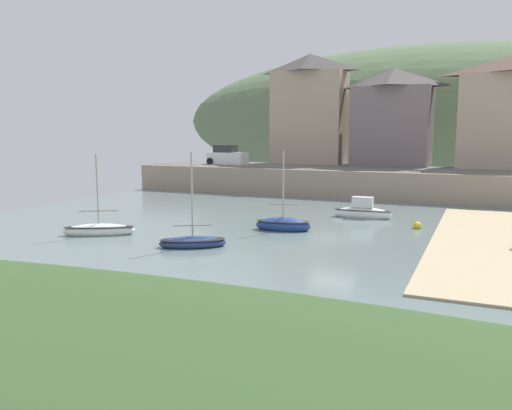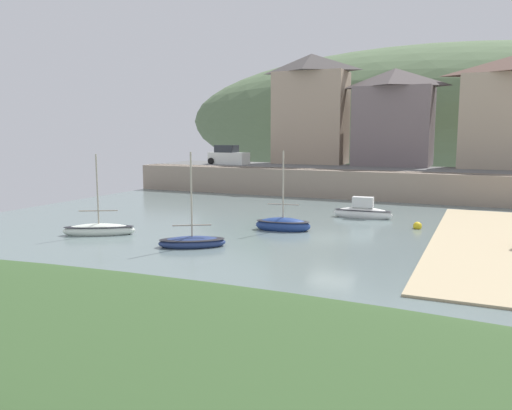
{
  "view_description": "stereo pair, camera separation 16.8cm",
  "coord_description": "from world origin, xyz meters",
  "px_view_note": "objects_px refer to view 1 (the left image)",
  "views": [
    {
      "loc": [
        7.29,
        -26.89,
        5.65
      ],
      "look_at": [
        -5.23,
        1.58,
        1.27
      ],
      "focal_mm": 36.32,
      "sensor_mm": 36.0,
      "label": 1
    },
    {
      "loc": [
        7.45,
        -26.82,
        5.65
      ],
      "look_at": [
        -5.23,
        1.58,
        1.27
      ],
      "focal_mm": 36.32,
      "sensor_mm": 36.0,
      "label": 2
    }
  ],
  "objects_px": {
    "waterfront_building_left": "(310,108)",
    "sailboat_tall_mast": "(283,225)",
    "waterfront_building_centre": "(393,117)",
    "sailboat_blue_trim": "(99,230)",
    "mooring_buoy": "(417,226)",
    "waterfront_building_right": "(512,112)",
    "sailboat_white_hull": "(193,242)",
    "parked_car_near_slipway": "(227,156)",
    "fishing_boat_green": "(362,212)"
  },
  "relations": [
    {
      "from": "sailboat_blue_trim",
      "to": "waterfront_building_right",
      "type": "bearing_deg",
      "value": 24.93
    },
    {
      "from": "waterfront_building_centre",
      "to": "mooring_buoy",
      "type": "bearing_deg",
      "value": -76.46
    },
    {
      "from": "sailboat_blue_trim",
      "to": "sailboat_tall_mast",
      "type": "height_order",
      "value": "sailboat_tall_mast"
    },
    {
      "from": "sailboat_white_hull",
      "to": "mooring_buoy",
      "type": "height_order",
      "value": "sailboat_white_hull"
    },
    {
      "from": "waterfront_building_centre",
      "to": "waterfront_building_right",
      "type": "height_order",
      "value": "waterfront_building_right"
    },
    {
      "from": "sailboat_tall_mast",
      "to": "parked_car_near_slipway",
      "type": "height_order",
      "value": "sailboat_tall_mast"
    },
    {
      "from": "sailboat_blue_trim",
      "to": "parked_car_near_slipway",
      "type": "bearing_deg",
      "value": 71.51
    },
    {
      "from": "fishing_boat_green",
      "to": "sailboat_blue_trim",
      "type": "xyz_separation_m",
      "value": [
        -12.14,
        -11.64,
        -0.12
      ]
    },
    {
      "from": "sailboat_white_hull",
      "to": "sailboat_tall_mast",
      "type": "bearing_deg",
      "value": 35.05
    },
    {
      "from": "sailboat_blue_trim",
      "to": "parked_car_near_slipway",
      "type": "distance_m",
      "value": 25.9
    },
    {
      "from": "waterfront_building_left",
      "to": "parked_car_near_slipway",
      "type": "bearing_deg",
      "value": -148.5
    },
    {
      "from": "waterfront_building_right",
      "to": "fishing_boat_green",
      "type": "distance_m",
      "value": 21.57
    },
    {
      "from": "waterfront_building_centre",
      "to": "mooring_buoy",
      "type": "xyz_separation_m",
      "value": [
        4.98,
        -20.68,
        -6.99
      ]
    },
    {
      "from": "sailboat_white_hull",
      "to": "parked_car_near_slipway",
      "type": "xyz_separation_m",
      "value": [
        -11.13,
        25.75,
        2.97
      ]
    },
    {
      "from": "sailboat_tall_mast",
      "to": "parked_car_near_slipway",
      "type": "xyz_separation_m",
      "value": [
        -13.69,
        19.83,
        2.9
      ]
    },
    {
      "from": "sailboat_blue_trim",
      "to": "sailboat_tall_mast",
      "type": "distance_m",
      "value": 10.39
    },
    {
      "from": "waterfront_building_left",
      "to": "sailboat_white_hull",
      "type": "bearing_deg",
      "value": -82.87
    },
    {
      "from": "fishing_boat_green",
      "to": "parked_car_near_slipway",
      "type": "relative_size",
      "value": 0.93
    },
    {
      "from": "waterfront_building_left",
      "to": "mooring_buoy",
      "type": "relative_size",
      "value": 22.0
    },
    {
      "from": "waterfront_building_left",
      "to": "waterfront_building_centre",
      "type": "xyz_separation_m",
      "value": [
        8.47,
        0.0,
        -0.94
      ]
    },
    {
      "from": "waterfront_building_centre",
      "to": "parked_car_near_slipway",
      "type": "xyz_separation_m",
      "value": [
        -15.82,
        -4.5,
        -3.94
      ]
    },
    {
      "from": "waterfront_building_left",
      "to": "sailboat_tall_mast",
      "type": "relative_size",
      "value": 2.33
    },
    {
      "from": "sailboat_blue_trim",
      "to": "mooring_buoy",
      "type": "distance_m",
      "value": 18.37
    },
    {
      "from": "waterfront_building_left",
      "to": "sailboat_blue_trim",
      "type": "distance_m",
      "value": 30.88
    },
    {
      "from": "waterfront_building_right",
      "to": "sailboat_white_hull",
      "type": "relative_size",
      "value": 2.07
    },
    {
      "from": "waterfront_building_right",
      "to": "sailboat_white_hull",
      "type": "xyz_separation_m",
      "value": [
        -15.13,
        -30.25,
        -7.25
      ]
    },
    {
      "from": "sailboat_blue_trim",
      "to": "parked_car_near_slipway",
      "type": "xyz_separation_m",
      "value": [
        -4.84,
        25.27,
        2.93
      ]
    },
    {
      "from": "parked_car_near_slipway",
      "to": "fishing_boat_green",
      "type": "bearing_deg",
      "value": -34.1
    },
    {
      "from": "waterfront_building_left",
      "to": "mooring_buoy",
      "type": "distance_m",
      "value": 25.91
    },
    {
      "from": "fishing_boat_green",
      "to": "sailboat_white_hull",
      "type": "bearing_deg",
      "value": -118.96
    },
    {
      "from": "waterfront_building_left",
      "to": "waterfront_building_centre",
      "type": "height_order",
      "value": "waterfront_building_left"
    },
    {
      "from": "mooring_buoy",
      "to": "waterfront_building_right",
      "type": "bearing_deg",
      "value": 75.19
    },
    {
      "from": "waterfront_building_centre",
      "to": "fishing_boat_green",
      "type": "height_order",
      "value": "waterfront_building_centre"
    },
    {
      "from": "waterfront_building_centre",
      "to": "sailboat_blue_trim",
      "type": "distance_m",
      "value": 32.47
    },
    {
      "from": "waterfront_building_centre",
      "to": "parked_car_near_slipway",
      "type": "bearing_deg",
      "value": -164.12
    },
    {
      "from": "waterfront_building_left",
      "to": "mooring_buoy",
      "type": "bearing_deg",
      "value": -56.95
    },
    {
      "from": "fishing_boat_green",
      "to": "mooring_buoy",
      "type": "bearing_deg",
      "value": -36.88
    },
    {
      "from": "waterfront_building_centre",
      "to": "sailboat_blue_trim",
      "type": "height_order",
      "value": "waterfront_building_centre"
    },
    {
      "from": "sailboat_tall_mast",
      "to": "parked_car_near_slipway",
      "type": "relative_size",
      "value": 1.14
    },
    {
      "from": "parked_car_near_slipway",
      "to": "sailboat_white_hull",
      "type": "bearing_deg",
      "value": -61.96
    },
    {
      "from": "sailboat_blue_trim",
      "to": "parked_car_near_slipway",
      "type": "height_order",
      "value": "sailboat_blue_trim"
    },
    {
      "from": "sailboat_blue_trim",
      "to": "fishing_boat_green",
      "type": "bearing_deg",
      "value": 14.48
    },
    {
      "from": "waterfront_building_left",
      "to": "waterfront_building_centre",
      "type": "bearing_deg",
      "value": 0.0
    },
    {
      "from": "sailboat_blue_trim",
      "to": "sailboat_tall_mast",
      "type": "relative_size",
      "value": 0.97
    },
    {
      "from": "sailboat_tall_mast",
      "to": "mooring_buoy",
      "type": "relative_size",
      "value": 9.46
    },
    {
      "from": "fishing_boat_green",
      "to": "sailboat_tall_mast",
      "type": "height_order",
      "value": "sailboat_tall_mast"
    },
    {
      "from": "sailboat_tall_mast",
      "to": "sailboat_blue_trim",
      "type": "bearing_deg",
      "value": -157.2
    },
    {
      "from": "mooring_buoy",
      "to": "sailboat_tall_mast",
      "type": "bearing_deg",
      "value": -152.79
    },
    {
      "from": "fishing_boat_green",
      "to": "sailboat_white_hull",
      "type": "distance_m",
      "value": 13.46
    },
    {
      "from": "waterfront_building_right",
      "to": "waterfront_building_centre",
      "type": "bearing_deg",
      "value": 180.0
    }
  ]
}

